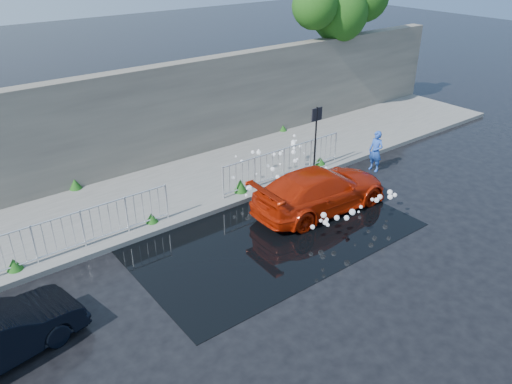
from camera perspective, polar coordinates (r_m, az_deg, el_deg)
ground at (r=13.46m, az=2.65°, el=-7.20°), size 90.00×90.00×0.00m
pavement at (r=17.00m, az=-8.24°, el=0.67°), size 30.00×4.00×0.15m
curb at (r=15.47m, az=-4.51°, el=-1.94°), size 30.00×0.25×0.16m
retaining_wall at (r=18.13m, az=-12.16°, el=8.31°), size 30.00×0.60×3.50m
puddle at (r=14.37m, az=1.61°, el=-4.70°), size 8.00×5.00×0.01m
sign_post at (r=17.27m, az=6.87°, el=7.15°), size 0.45×0.06×2.50m
tree at (r=23.34m, az=9.89°, el=20.11°), size 5.08×2.47×6.32m
railing_left at (r=14.00m, az=-19.21°, el=-3.84°), size 5.05×0.05×1.10m
railing_right at (r=17.05m, az=3.19°, el=3.45°), size 5.05×0.05×1.10m
weeds at (r=16.33m, az=-8.07°, el=0.47°), size 12.17×3.93×0.44m
water_spray at (r=15.91m, az=5.99°, el=1.42°), size 3.58×5.24×1.09m
red_car at (r=15.42m, az=7.40°, el=0.25°), size 4.64×2.06×1.32m
person at (r=18.38m, az=13.53°, el=4.56°), size 0.39×0.56×1.49m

